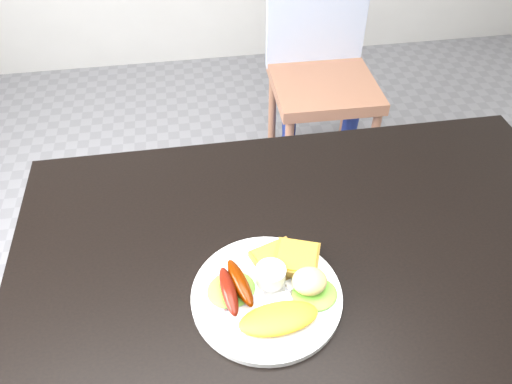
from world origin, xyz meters
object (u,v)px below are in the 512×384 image
Objects in this scene: dining_table at (319,266)px; plate at (267,296)px; dining_chair at (324,86)px; person at (307,111)px.

plate is (-0.12, -0.07, 0.03)m from dining_table.
dining_table reaches higher than dining_chair.
dining_chair is 1.48× the size of plate.
dining_table is 2.97× the size of dining_chair.
dining_chair is at bearing 69.07° from plate.
dining_table is 0.14m from plate.
dining_table is at bearing -105.58° from dining_chair.
dining_chair is (0.33, 1.09, -0.28)m from dining_table.
plate is at bearing 89.81° from person.
person is 5.38× the size of plate.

